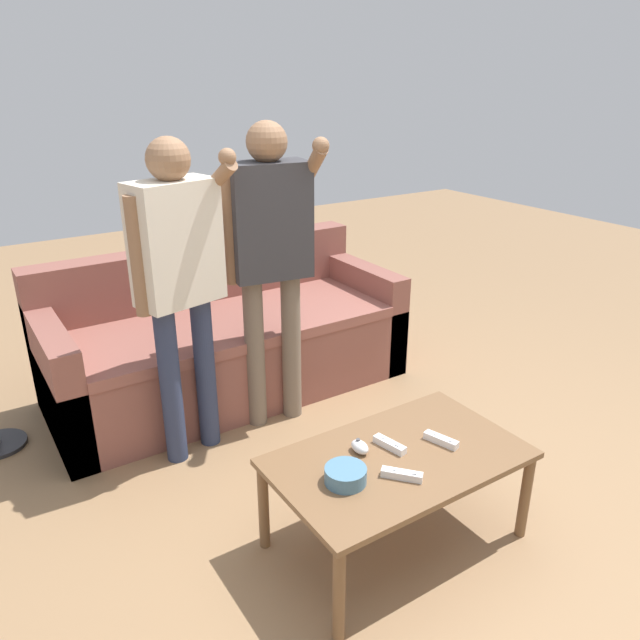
% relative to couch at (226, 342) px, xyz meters
% --- Properties ---
extents(ground_plane, '(12.00, 12.00, 0.00)m').
position_rel_couch_xyz_m(ground_plane, '(0.15, -1.55, -0.30)').
color(ground_plane, '#93704C').
extents(couch, '(2.09, 0.88, 0.84)m').
position_rel_couch_xyz_m(couch, '(0.00, 0.00, 0.00)').
color(couch, brown).
rests_on(couch, ground).
extents(coffee_table, '(1.00, 0.60, 0.42)m').
position_rel_couch_xyz_m(coffee_table, '(0.00, -1.61, 0.07)').
color(coffee_table, brown).
rests_on(coffee_table, ground).
extents(snack_bowl, '(0.16, 0.16, 0.06)m').
position_rel_couch_xyz_m(snack_bowl, '(-0.27, -1.64, 0.14)').
color(snack_bowl, teal).
rests_on(snack_bowl, coffee_table).
extents(game_remote_nunchuk, '(0.06, 0.09, 0.05)m').
position_rel_couch_xyz_m(game_remote_nunchuk, '(-0.11, -1.51, 0.14)').
color(game_remote_nunchuk, white).
rests_on(game_remote_nunchuk, coffee_table).
extents(player_left, '(0.49, 0.31, 1.57)m').
position_rel_couch_xyz_m(player_left, '(-0.44, -0.54, 0.68)').
color(player_left, '#2D3856').
rests_on(player_left, ground).
extents(player_center, '(0.47, 0.38, 1.61)m').
position_rel_couch_xyz_m(player_center, '(0.06, -0.49, 0.71)').
color(player_center, '#756656').
rests_on(player_center, ground).
extents(game_remote_wand_near, '(0.13, 0.14, 0.03)m').
position_rel_couch_xyz_m(game_remote_wand_near, '(-0.08, -1.73, 0.13)').
color(game_remote_wand_near, white).
rests_on(game_remote_wand_near, coffee_table).
extents(game_remote_wand_far, '(0.06, 0.15, 0.03)m').
position_rel_couch_xyz_m(game_remote_wand_far, '(0.01, -1.55, 0.13)').
color(game_remote_wand_far, white).
rests_on(game_remote_wand_far, coffee_table).
extents(game_remote_wand_spare, '(0.08, 0.15, 0.03)m').
position_rel_couch_xyz_m(game_remote_wand_spare, '(0.20, -1.64, 0.13)').
color(game_remote_wand_spare, white).
rests_on(game_remote_wand_spare, coffee_table).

